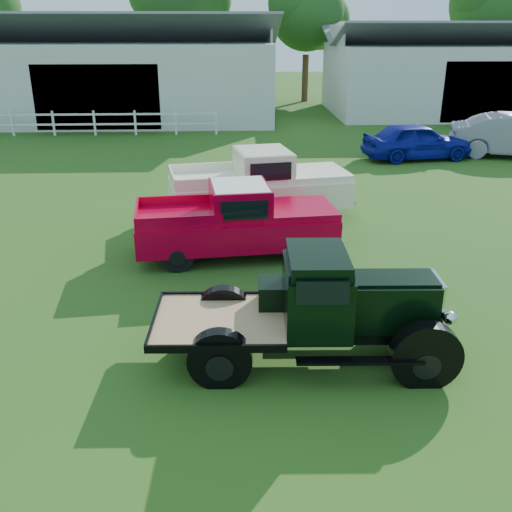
{
  "coord_description": "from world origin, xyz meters",
  "views": [
    {
      "loc": [
        -0.22,
        -8.81,
        5.14
      ],
      "look_at": [
        0.2,
        1.2,
        1.05
      ],
      "focal_mm": 40.0,
      "sensor_mm": 36.0,
      "label": 1
    }
  ],
  "objects_px": {
    "red_pickup": "(236,220)",
    "white_pickup": "(260,185)",
    "misc_car_blue": "(417,141)",
    "vintage_flatbed": "(310,307)"
  },
  "relations": [
    {
      "from": "vintage_flatbed",
      "to": "white_pickup",
      "type": "height_order",
      "value": "white_pickup"
    },
    {
      "from": "white_pickup",
      "to": "misc_car_blue",
      "type": "relative_size",
      "value": 1.19
    },
    {
      "from": "misc_car_blue",
      "to": "red_pickup",
      "type": "bearing_deg",
      "value": 135.42
    },
    {
      "from": "vintage_flatbed",
      "to": "misc_car_blue",
      "type": "relative_size",
      "value": 1.09
    },
    {
      "from": "red_pickup",
      "to": "white_pickup",
      "type": "distance_m",
      "value": 2.96
    },
    {
      "from": "red_pickup",
      "to": "white_pickup",
      "type": "xyz_separation_m",
      "value": [
        0.69,
        2.87,
        0.07
      ]
    },
    {
      "from": "red_pickup",
      "to": "misc_car_blue",
      "type": "xyz_separation_m",
      "value": [
        7.42,
        10.15,
        -0.14
      ]
    },
    {
      "from": "white_pickup",
      "to": "misc_car_blue",
      "type": "bearing_deg",
      "value": 36.8
    },
    {
      "from": "white_pickup",
      "to": "vintage_flatbed",
      "type": "bearing_deg",
      "value": -96.99
    },
    {
      "from": "vintage_flatbed",
      "to": "red_pickup",
      "type": "relative_size",
      "value": 0.99
    }
  ]
}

